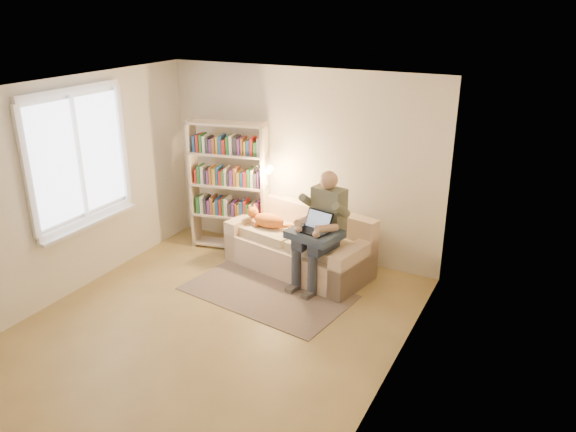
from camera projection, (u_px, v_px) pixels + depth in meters
The scene contains 14 objects.
floor at pixel (214, 326), 6.28m from camera, with size 4.50×4.50×0.00m, color olive.
ceiling at pixel (200, 91), 5.33m from camera, with size 4.00×4.50×0.02m, color white.
wall_left at pixel (68, 190), 6.65m from camera, with size 0.02×4.50×2.60m, color silver.
wall_right at pixel (395, 255), 4.96m from camera, with size 0.02×4.50×2.60m, color silver.
wall_back at pixel (302, 164), 7.68m from camera, with size 4.00×0.02×2.60m, color silver.
wall_front at pixel (24, 322), 3.94m from camera, with size 4.00×0.02×2.60m, color silver.
window at pixel (83, 180), 6.77m from camera, with size 0.12×1.52×1.69m.
sofa at pixel (300, 248), 7.51m from camera, with size 2.06×1.25×0.82m.
person at pixel (322, 223), 6.96m from camera, with size 0.53×0.73×1.46m.
cat at pixel (268, 220), 7.58m from camera, with size 0.68×0.32×0.25m.
blanket at pixel (316, 235), 6.87m from camera, with size 0.61×0.50×0.09m, color #2B394C.
laptop at pixel (316, 226), 6.84m from camera, with size 0.42×0.39×0.30m.
bookshelf at pixel (229, 180), 7.89m from camera, with size 1.27×0.51×1.86m.
rug at pixel (267, 292), 6.97m from camera, with size 2.01×1.19×0.01m, color #7D695B.
Camera 1 is at (3.19, -4.44, 3.42)m, focal length 35.00 mm.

